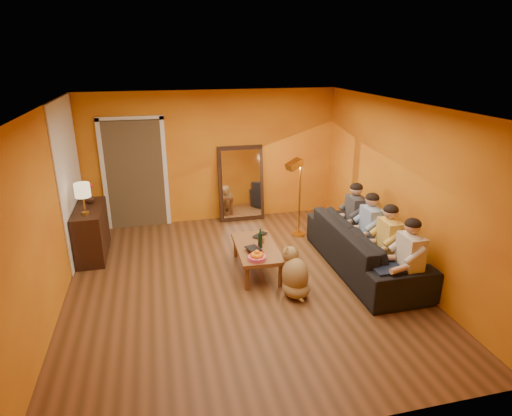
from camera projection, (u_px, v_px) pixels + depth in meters
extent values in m
cube|color=brown|center=(241.00, 284.00, 6.39)|extent=(5.00, 5.50, 0.00)
cube|color=white|center=(239.00, 107.00, 5.50)|extent=(5.00, 5.50, 0.00)
cube|color=orange|center=(212.00, 157.00, 8.46)|extent=(5.00, 0.00, 2.60)
cube|color=orange|center=(46.00, 217.00, 5.40)|extent=(0.00, 5.50, 2.60)
cube|color=orange|center=(401.00, 189.00, 6.50)|extent=(0.00, 5.50, 2.60)
cube|color=white|center=(70.00, 179.00, 7.00)|extent=(0.02, 1.90, 2.58)
cube|color=#3F2D19|center=(135.00, 173.00, 8.29)|extent=(1.06, 0.30, 2.10)
cube|color=white|center=(104.00, 177.00, 8.05)|extent=(0.08, 0.06, 2.20)
cube|color=white|center=(166.00, 173.00, 8.30)|extent=(0.08, 0.06, 2.20)
cube|color=white|center=(130.00, 118.00, 7.81)|extent=(1.22, 0.06, 0.08)
cube|color=black|center=(241.00, 183.00, 8.66)|extent=(0.92, 0.27, 1.51)
cube|color=white|center=(241.00, 184.00, 8.62)|extent=(0.78, 0.21, 1.35)
cube|color=black|center=(92.00, 232.00, 7.17)|extent=(0.44, 1.18, 0.85)
imported|color=black|center=(365.00, 247.00, 6.74)|extent=(2.55, 1.00, 0.74)
cylinder|color=black|center=(260.00, 238.00, 6.55)|extent=(0.07, 0.07, 0.31)
imported|color=#B27F3F|center=(262.00, 240.00, 6.76)|extent=(0.12, 0.12, 0.09)
imported|color=black|center=(262.00, 236.00, 6.99)|extent=(0.35, 0.33, 0.02)
imported|color=black|center=(248.00, 252.00, 6.41)|extent=(0.21, 0.26, 0.02)
imported|color=red|center=(248.00, 251.00, 6.42)|extent=(0.24, 0.30, 0.02)
imported|color=black|center=(248.00, 250.00, 6.39)|extent=(0.24, 0.29, 0.02)
imported|color=black|center=(89.00, 198.00, 7.22)|extent=(0.18, 0.18, 0.18)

